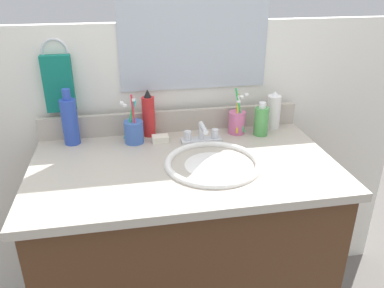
# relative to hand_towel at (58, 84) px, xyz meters

# --- Properties ---
(vanity_cabinet) EXTENTS (1.03, 0.57, 0.83)m
(vanity_cabinet) POSITION_rel_hand_towel_xyz_m (0.43, -0.32, -0.67)
(vanity_cabinet) COLOR #4C2D19
(vanity_cabinet) RESTS_ON ground_plane
(countertop) EXTENTS (1.07, 0.61, 0.03)m
(countertop) POSITION_rel_hand_towel_xyz_m (0.43, -0.32, -0.23)
(countertop) COLOR #B2A899
(countertop) RESTS_ON vanity_cabinet
(backsplash) EXTENTS (1.07, 0.02, 0.09)m
(backsplash) POSITION_rel_hand_towel_xyz_m (0.43, -0.02, -0.18)
(backsplash) COLOR #B2A899
(backsplash) RESTS_ON countertop
(back_wall) EXTENTS (2.17, 0.04, 1.30)m
(back_wall) POSITION_rel_hand_towel_xyz_m (0.43, 0.04, -0.43)
(back_wall) COLOR white
(back_wall) RESTS_ON ground_plane
(mirror_panel) EXTENTS (0.60, 0.01, 0.56)m
(mirror_panel) POSITION_rel_hand_towel_xyz_m (0.53, 0.02, 0.23)
(mirror_panel) COLOR #B2BCC6
(towel_ring) EXTENTS (0.10, 0.01, 0.10)m
(towel_ring) POSITION_rel_hand_towel_xyz_m (0.00, 0.02, 0.12)
(towel_ring) COLOR silver
(hand_towel) EXTENTS (0.11, 0.04, 0.22)m
(hand_towel) POSITION_rel_hand_towel_xyz_m (0.00, 0.00, 0.00)
(hand_towel) COLOR #147260
(sink_basin) EXTENTS (0.34, 0.34, 0.11)m
(sink_basin) POSITION_rel_hand_towel_xyz_m (0.53, -0.35, -0.25)
(sink_basin) COLOR white
(sink_basin) RESTS_ON countertop
(faucet) EXTENTS (0.16, 0.10, 0.08)m
(faucet) POSITION_rel_hand_towel_xyz_m (0.53, -0.16, -0.19)
(faucet) COLOR silver
(faucet) RESTS_ON countertop
(bottle_shampoo_blue) EXTENTS (0.06, 0.06, 0.22)m
(bottle_shampoo_blue) POSITION_rel_hand_towel_xyz_m (0.03, -0.08, -0.12)
(bottle_shampoo_blue) COLOR #2D4CB2
(bottle_shampoo_blue) RESTS_ON countertop
(bottle_toner_green) EXTENTS (0.06, 0.06, 0.14)m
(bottle_toner_green) POSITION_rel_hand_towel_xyz_m (0.78, -0.13, -0.16)
(bottle_toner_green) COLOR #4C9E4C
(bottle_toner_green) RESTS_ON countertop
(bottle_spray_red) EXTENTS (0.05, 0.05, 0.20)m
(bottle_spray_red) POSITION_rel_hand_towel_xyz_m (0.34, -0.05, -0.13)
(bottle_spray_red) COLOR red
(bottle_spray_red) RESTS_ON countertop
(bottle_lotion_white) EXTENTS (0.06, 0.06, 0.16)m
(bottle_lotion_white) POSITION_rel_hand_towel_xyz_m (0.86, -0.06, -0.14)
(bottle_lotion_white) COLOR white
(bottle_lotion_white) RESTS_ON countertop
(cup_blue_plastic) EXTENTS (0.08, 0.08, 0.20)m
(cup_blue_plastic) POSITION_rel_hand_towel_xyz_m (0.27, -0.11, -0.17)
(cup_blue_plastic) COLOR #3F66B7
(cup_blue_plastic) RESTS_ON countertop
(cup_pink) EXTENTS (0.07, 0.08, 0.19)m
(cup_pink) POSITION_rel_hand_towel_xyz_m (0.69, -0.09, -0.17)
(cup_pink) COLOR #D16693
(cup_pink) RESTS_ON countertop
(soap_bar) EXTENTS (0.06, 0.04, 0.02)m
(soap_bar) POSITION_rel_hand_towel_xyz_m (0.37, -0.12, -0.21)
(soap_bar) COLOR white
(soap_bar) RESTS_ON countertop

